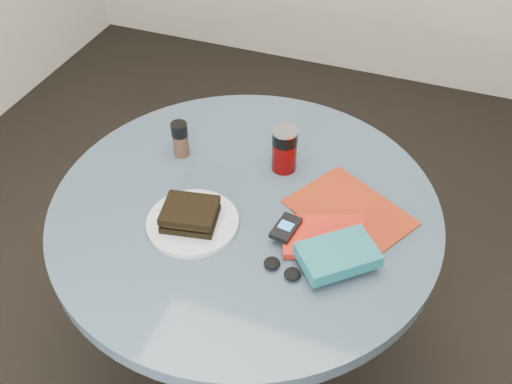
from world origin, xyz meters
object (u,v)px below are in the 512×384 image
(soda_can, at_px, (284,149))
(magazine, at_px, (350,212))
(headphones, at_px, (282,269))
(pepper_grinder, at_px, (180,139))
(novel, at_px, (338,255))
(mp3_player, at_px, (286,228))
(red_book, at_px, (324,236))
(table, at_px, (246,246))
(sandwich, at_px, (190,214))
(plate, at_px, (193,223))

(soda_can, distance_m, magazine, 0.25)
(headphones, bearing_deg, pepper_grinder, 142.77)
(novel, xyz_separation_m, mp3_player, (-0.14, 0.05, -0.01))
(soda_can, bearing_deg, mp3_player, -70.59)
(novel, bearing_deg, magazine, 52.80)
(magazine, bearing_deg, mp3_player, -104.69)
(mp3_player, bearing_deg, red_book, 11.70)
(table, relative_size, novel, 5.82)
(pepper_grinder, distance_m, magazine, 0.51)
(sandwich, bearing_deg, pepper_grinder, 120.51)
(table, xyz_separation_m, novel, (0.27, -0.12, 0.20))
(soda_can, bearing_deg, sandwich, -117.04)
(table, relative_size, pepper_grinder, 9.51)
(soda_can, bearing_deg, pepper_grinder, -171.38)
(plate, xyz_separation_m, soda_can, (0.14, 0.28, 0.06))
(plate, bearing_deg, novel, -0.69)
(red_book, relative_size, headphones, 1.97)
(magazine, distance_m, novel, 0.18)
(headphones, bearing_deg, plate, 165.77)
(plate, relative_size, red_book, 1.15)
(sandwich, xyz_separation_m, soda_can, (0.15, 0.28, 0.03))
(novel, bearing_deg, soda_can, 86.93)
(plate, xyz_separation_m, pepper_grinder, (-0.15, 0.24, 0.05))
(magazine, height_order, headphones, headphones)
(plate, distance_m, soda_can, 0.32)
(plate, xyz_separation_m, novel, (0.36, -0.00, 0.03))
(headphones, bearing_deg, red_book, 63.40)
(plate, xyz_separation_m, mp3_player, (0.23, 0.04, 0.02))
(headphones, bearing_deg, sandwich, 166.49)
(novel, bearing_deg, plate, 138.44)
(table, height_order, soda_can, soda_can)
(red_book, distance_m, headphones, 0.14)
(table, bearing_deg, pepper_grinder, 152.57)
(table, distance_m, plate, 0.23)
(headphones, bearing_deg, table, 131.73)
(sandwich, relative_size, magazine, 0.52)
(table, xyz_separation_m, mp3_player, (0.13, -0.07, 0.19))
(sandwich, distance_m, red_book, 0.33)
(soda_can, height_order, red_book, soda_can)
(mp3_player, bearing_deg, headphones, -75.97)
(table, relative_size, mp3_player, 10.90)
(table, height_order, headphones, headphones)
(plate, height_order, novel, novel)
(soda_can, relative_size, headphones, 1.28)
(table, bearing_deg, mp3_player, -28.11)
(plate, bearing_deg, headphones, -14.23)
(novel, height_order, headphones, novel)
(plate, height_order, pepper_grinder, pepper_grinder)
(pepper_grinder, relative_size, mp3_player, 1.15)
(table, xyz_separation_m, pepper_grinder, (-0.24, 0.12, 0.22))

